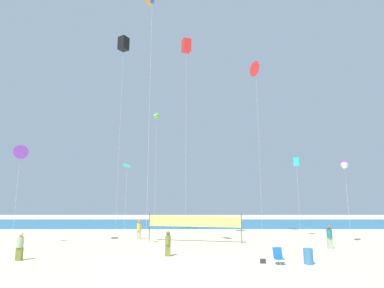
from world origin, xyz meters
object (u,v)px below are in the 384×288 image
(kite_violet_delta, at_px, (19,152))
(kite_black_box, at_px, (122,44))
(folding_beach_chair, at_px, (277,255))
(kite_red_delta, at_px, (255,69))
(kite_white_inflatable, at_px, (343,165))
(beachgoer_mustard_shirt, at_px, (138,229))
(beachgoer_teal_shirt, at_px, (328,236))
(kite_lime_inflatable, at_px, (155,116))
(volleyball_net, at_px, (192,222))
(beachgoer_olive_shirt, at_px, (166,243))
(kite_cyan_diamond, at_px, (126,166))
(kite_red_box, at_px, (185,46))
(kite_cyan_box, at_px, (295,162))
(beach_handbag, at_px, (261,261))
(trash_barrel, at_px, (307,256))
(beachgoer_sage_shirt, at_px, (18,245))

(kite_violet_delta, relative_size, kite_black_box, 0.37)
(folding_beach_chair, height_order, kite_red_delta, kite_red_delta)
(kite_black_box, height_order, kite_red_delta, kite_black_box)
(kite_white_inflatable, bearing_deg, beachgoer_mustard_shirt, 170.01)
(beachgoer_teal_shirt, xyz_separation_m, kite_violet_delta, (-24.08, 1.13, 6.44))
(kite_lime_inflatable, bearing_deg, volleyball_net, -58.39)
(beachgoer_olive_shirt, distance_m, kite_cyan_diamond, 7.83)
(beachgoer_teal_shirt, xyz_separation_m, kite_red_box, (-10.73, 4.76, 17.68))
(kite_black_box, distance_m, kite_cyan_box, 22.50)
(beachgoer_olive_shirt, xyz_separation_m, kite_cyan_box, (12.01, 10.24, 6.46))
(kite_lime_inflatable, bearing_deg, folding_beach_chair, -61.17)
(beachgoer_teal_shirt, bearing_deg, kite_white_inflatable, 22.17)
(beachgoer_mustard_shirt, height_order, kite_red_box, kite_red_box)
(beachgoer_olive_shirt, distance_m, kite_white_inflatable, 16.45)
(beach_handbag, relative_size, kite_red_box, 0.02)
(trash_barrel, bearing_deg, kite_lime_inflatable, 123.21)
(kite_cyan_diamond, bearing_deg, trash_barrel, -29.93)
(kite_black_box, height_order, kite_white_inflatable, kite_black_box)
(kite_cyan_diamond, xyz_separation_m, kite_cyan_box, (15.70, 5.96, 1.04))
(volleyball_net, distance_m, kite_red_box, 16.99)
(beachgoer_teal_shirt, height_order, kite_red_delta, kite_red_delta)
(beachgoer_olive_shirt, relative_size, kite_red_delta, 0.09)
(kite_cyan_diamond, bearing_deg, beachgoer_mustard_shirt, 85.01)
(kite_red_box, bearing_deg, kite_cyan_box, 12.40)
(beachgoer_olive_shirt, bearing_deg, beachgoer_mustard_shirt, -3.66)
(beachgoer_mustard_shirt, bearing_deg, beachgoer_sage_shirt, -89.99)
(beachgoer_mustard_shirt, xyz_separation_m, folding_beach_chair, (9.68, -11.10, -0.45))
(beachgoer_teal_shirt, xyz_separation_m, kite_cyan_diamond, (-15.39, 1.23, 5.35))
(kite_black_box, bearing_deg, kite_red_delta, -2.63)
(beachgoer_teal_shirt, relative_size, kite_lime_inflatable, 0.13)
(beach_handbag, relative_size, kite_cyan_box, 0.04)
(trash_barrel, bearing_deg, folding_beach_chair, -179.71)
(beach_handbag, xyz_separation_m, kite_cyan_box, (6.46, 12.49, 7.17))
(beachgoer_olive_shirt, distance_m, trash_barrel, 8.44)
(folding_beach_chair, relative_size, kite_cyan_diamond, 0.14)
(beachgoer_olive_shirt, xyz_separation_m, kite_red_box, (0.97, 7.82, 17.75))
(beachgoer_olive_shirt, relative_size, kite_violet_delta, 0.20)
(kite_lime_inflatable, bearing_deg, kite_cyan_diamond, -97.12)
(beachgoer_teal_shirt, xyz_separation_m, folding_beach_chair, (-5.33, -5.54, -0.44))
(trash_barrel, height_order, kite_red_delta, kite_red_delta)
(volleyball_net, distance_m, kite_violet_delta, 15.42)
(beachgoer_teal_shirt, distance_m, beachgoer_mustard_shirt, 16.01)
(volleyball_net, bearing_deg, kite_lime_inflatable, 121.61)
(kite_black_box, bearing_deg, beachgoer_teal_shirt, -24.65)
(beachgoer_teal_shirt, distance_m, kite_red_box, 21.22)
(beachgoer_olive_shirt, xyz_separation_m, trash_barrel, (8.06, -2.48, -0.40))
(kite_red_box, bearing_deg, folding_beach_chair, -62.32)
(folding_beach_chair, distance_m, volleyball_net, 10.47)
(kite_violet_delta, bearing_deg, kite_cyan_box, 13.95)
(beachgoer_teal_shirt, relative_size, trash_barrel, 1.97)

